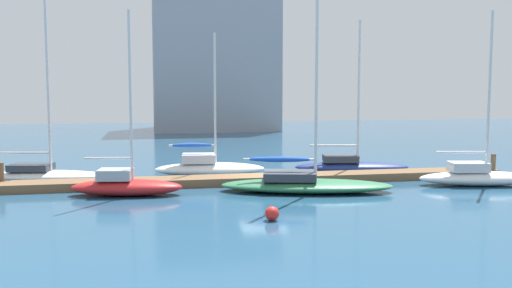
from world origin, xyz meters
TOP-DOWN VIEW (x-y plane):
  - ground_plane at (0.00, 0.00)m, footprint 120.00×120.00m
  - dock_pier at (0.00, 0.00)m, footprint 28.42×1.78m
  - dock_piling_near_end at (-13.81, 0.74)m, footprint 0.28×0.28m
  - dock_piling_far_end at (13.81, -0.74)m, footprint 0.28×0.28m
  - sailboat_0 at (-12.19, 3.16)m, footprint 7.82×3.62m
  - sailboat_1 at (-7.39, -2.23)m, footprint 5.68×2.68m
  - sailboat_2 at (-2.71, 3.19)m, footprint 6.84×2.89m
  - sailboat_3 at (1.53, -2.99)m, footprint 9.17×4.81m
  - sailboat_4 at (6.24, 2.83)m, footprint 7.41×3.38m
  - sailboat_5 at (11.35, -3.04)m, footprint 6.82×3.03m
  - mooring_buoy_red at (-1.48, -8.75)m, footprint 0.57×0.57m
  - harbor_building_distant at (2.42, 42.78)m, footprint 15.66×12.08m

SIDE VIEW (x-z plane):
  - ground_plane at x=0.00m, z-range 0.00..0.00m
  - dock_pier at x=0.00m, z-range 0.00..0.44m
  - mooring_buoy_red at x=-1.48m, z-range 0.00..0.57m
  - sailboat_4 at x=6.24m, z-range -4.26..5.22m
  - sailboat_0 at x=-12.19m, z-range -5.57..6.55m
  - sailboat_3 at x=1.53m, z-range -6.22..7.24m
  - sailboat_5 at x=11.35m, z-range -4.14..5.22m
  - sailboat_1 at x=-7.39m, z-range -3.96..5.06m
  - sailboat_2 at x=-2.71m, z-range -3.72..4.85m
  - dock_piling_near_end at x=-13.81m, z-range 0.00..1.41m
  - dock_piling_far_end at x=13.81m, z-range 0.00..1.41m
  - harbor_building_distant at x=2.42m, z-range 0.00..16.91m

